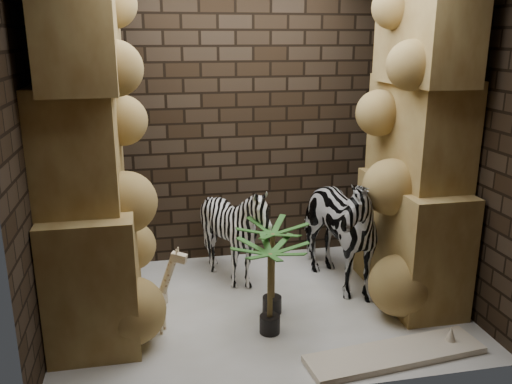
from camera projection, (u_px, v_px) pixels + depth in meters
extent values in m
plane|color=white|center=(261.00, 307.00, 4.87)|extent=(3.50, 3.50, 0.00)
plane|color=black|center=(236.00, 122.00, 5.63)|extent=(3.50, 0.00, 3.50)
plane|color=black|center=(304.00, 184.00, 3.28)|extent=(3.50, 0.00, 3.50)
plane|color=black|center=(39.00, 154.00, 4.12)|extent=(0.00, 3.00, 3.00)
plane|color=black|center=(453.00, 137.00, 4.79)|extent=(0.00, 3.00, 3.00)
imported|color=white|center=(332.00, 217.00, 5.11)|extent=(0.89, 1.31, 1.42)
imported|color=white|center=(235.00, 237.00, 5.23)|extent=(1.18, 1.30, 0.96)
cube|color=#F0E1C4|center=(395.00, 354.00, 4.11)|extent=(1.44, 0.50, 0.05)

